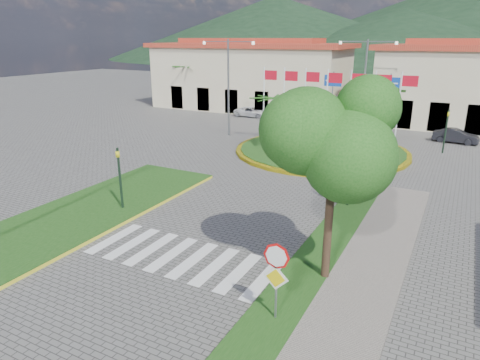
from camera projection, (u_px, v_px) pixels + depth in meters
The scene contains 21 objects.
ground at pixel (105, 312), 13.34m from camera, with size 160.00×160.00×0.00m, color #5D5B58.
sidewalk_right at pixel (310, 331), 12.34m from camera, with size 4.00×28.00×0.15m, color gray.
verge_right at pixel (272, 319), 12.87m from camera, with size 1.60×28.00×0.18m, color #1B4513.
median_left at pixel (96, 208), 21.22m from camera, with size 5.00×14.00×0.18m, color #1B4513.
crosswalk at pixel (180, 256), 16.70m from camera, with size 8.00×3.00×0.01m, color silver.
roundabout_island at pixel (321, 150), 31.74m from camera, with size 12.70×12.70×6.00m.
stop_sign at pixel (276, 270), 12.25m from camera, with size 0.80×0.11×2.65m.
deciduous_tree at pixel (335, 136), 13.46m from camera, with size 3.60×3.60×6.80m.
traffic_light_left at pixel (120, 173), 20.48m from camera, with size 0.15×0.18×3.20m.
traffic_light_right at pixel (350, 171), 20.80m from camera, with size 0.15×0.18×3.20m.
traffic_light_far at pixel (446, 127), 31.00m from camera, with size 0.18×0.15×3.20m.
direction_sign_west at pixel (332, 90), 39.09m from camera, with size 1.60×0.14×5.20m.
direction_sign_east at pixel (389, 93), 36.88m from camera, with size 1.60×0.14×5.20m.
street_lamp_centre at pixel (364, 82), 36.64m from camera, with size 4.80×0.16×8.00m.
street_lamp_west at pixel (228, 83), 36.03m from camera, with size 4.80×0.16×8.00m.
building_left at pixel (250, 75), 50.17m from camera, with size 23.32×9.54×8.05m.
hill_far_west at pixel (275, 29), 151.63m from camera, with size 140.00×140.00×22.00m, color black.
hill_near_back at pixel (403, 38), 124.29m from camera, with size 110.00×110.00×16.00m, color black.
white_van at pixel (252, 112), 45.84m from camera, with size 1.77×3.83×1.06m, color silver.
car_dark_a at pixel (369, 117), 42.71m from camera, with size 1.27×3.15×1.07m, color black.
car_dark_b at pixel (456, 136), 34.50m from camera, with size 1.20×3.43×1.13m, color black.
Camera 1 is at (9.01, -8.08, 8.14)m, focal length 32.00 mm.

